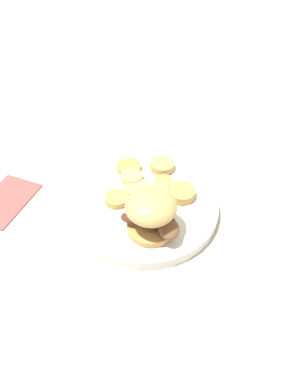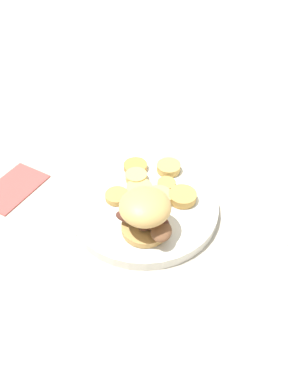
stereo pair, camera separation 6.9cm
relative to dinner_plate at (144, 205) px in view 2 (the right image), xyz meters
name	(u,v)px [view 2 (the right image)]	position (x,y,z in m)	size (l,w,h in m)	color
ground_plane	(144,209)	(0.00, 0.00, -0.01)	(4.00, 4.00, 0.00)	#B2A899
dinner_plate	(144,205)	(0.00, 0.00, 0.00)	(0.28, 0.28, 0.02)	white
sandwich	(147,213)	(0.04, 0.06, 0.05)	(0.09, 0.12, 0.08)	tan
potato_round_0	(140,189)	(-0.01, -0.03, 0.02)	(0.05, 0.05, 0.01)	#DBB766
potato_round_1	(167,184)	(-0.06, -0.01, 0.02)	(0.04, 0.04, 0.01)	tan
potato_round_2	(136,177)	(-0.02, -0.06, 0.02)	(0.04, 0.04, 0.01)	#DBB766
potato_round_3	(169,167)	(-0.09, -0.05, 0.02)	(0.05, 0.05, 0.01)	tan
potato_round_4	(117,196)	(0.04, -0.04, 0.02)	(0.05, 0.05, 0.01)	tan
potato_round_5	(158,197)	(-0.02, 0.01, 0.02)	(0.05, 0.05, 0.01)	#DBB766
potato_round_6	(183,197)	(-0.06, 0.04, 0.02)	(0.05, 0.05, 0.02)	tan
potato_round_7	(135,166)	(-0.04, -0.09, 0.02)	(0.05, 0.05, 0.01)	#BC8942
fork	(268,210)	(-0.20, 0.14, -0.01)	(0.08, 0.16, 0.00)	silver
napkin	(13,187)	(0.19, -0.20, -0.01)	(0.13, 0.09, 0.01)	#B24C47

